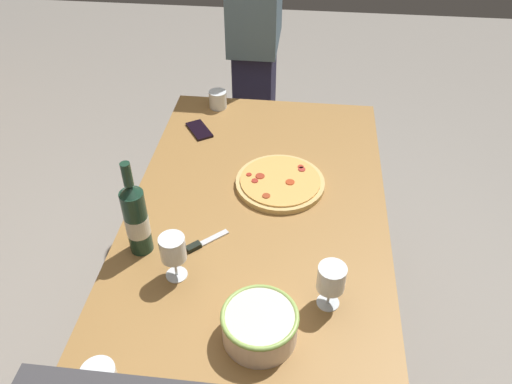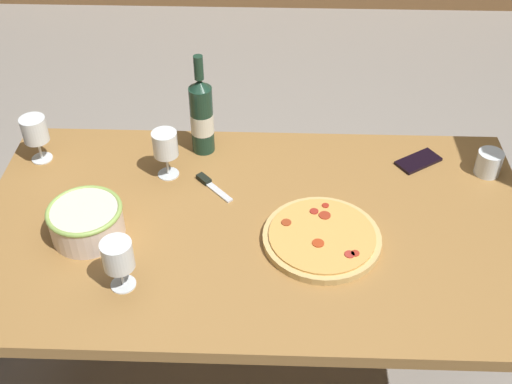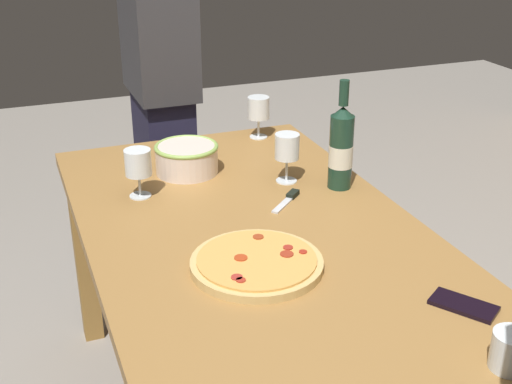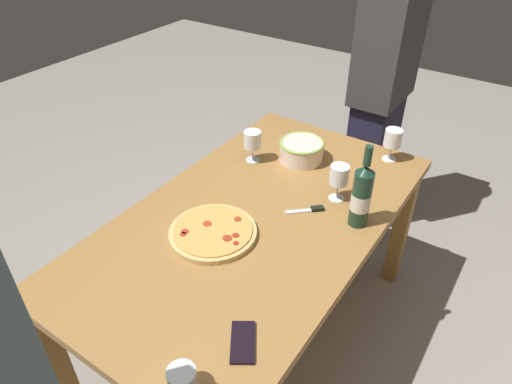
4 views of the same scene
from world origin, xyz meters
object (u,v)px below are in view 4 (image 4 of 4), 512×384
object	(u,v)px
wine_glass_far_left	(339,176)
cell_phone	(243,342)
pizza	(213,232)
pizza_knife	(310,210)
person_guest_left	(381,94)
wine_glass_by_bottle	(253,141)
dining_table	(256,234)
cup_amber	(182,381)
serving_bowl	(302,150)
wine_glass_near_pizza	(393,139)
wine_bottle	(362,195)

from	to	relation	value
wine_glass_far_left	cell_phone	bearing A→B (deg)	6.40
pizza	cell_phone	size ratio (longest dim) A/B	2.28
pizza_knife	person_guest_left	bearing A→B (deg)	-172.88
wine_glass_by_bottle	cell_phone	bearing A→B (deg)	32.90
dining_table	pizza	xyz separation A→B (m)	(0.18, -0.07, 0.11)
cup_amber	wine_glass_far_left	bearing A→B (deg)	-177.59
serving_bowl	person_guest_left	world-z (taller)	person_guest_left
cup_amber	cell_phone	xyz separation A→B (m)	(-0.20, 0.05, -0.03)
dining_table	pizza	distance (m)	0.22
dining_table	cup_amber	size ratio (longest dim) A/B	20.31
wine_glass_near_pizza	wine_glass_by_bottle	distance (m)	0.64
wine_bottle	person_guest_left	bearing A→B (deg)	-162.47
wine_glass_near_pizza	serving_bowl	bearing A→B (deg)	-55.59
dining_table	wine_glass_near_pizza	distance (m)	0.78
wine_glass_near_pizza	cup_amber	xyz separation A→B (m)	(1.41, -0.02, -0.07)
pizza	wine_glass_far_left	distance (m)	0.55
dining_table	pizza_knife	distance (m)	0.24
dining_table	person_guest_left	distance (m)	1.20
wine_bottle	cell_phone	world-z (taller)	wine_bottle
wine_glass_far_left	cup_amber	xyz separation A→B (m)	(1.00, 0.04, -0.07)
wine_glass_far_left	dining_table	bearing A→B (deg)	-36.91
wine_glass_far_left	cup_amber	bearing A→B (deg)	2.41
wine_bottle	wine_glass_near_pizza	xyz separation A→B (m)	(-0.52, -0.07, -0.02)
wine_glass_by_bottle	pizza_knife	size ratio (longest dim) A/B	1.16
pizza_knife	cup_amber	bearing A→B (deg)	6.16
pizza	cup_amber	size ratio (longest dim) A/B	4.17
serving_bowl	wine_glass_far_left	bearing A→B (deg)	55.87
wine_glass_near_pizza	cup_amber	size ratio (longest dim) A/B	1.97
wine_glass_near_pizza	wine_glass_far_left	bearing A→B (deg)	-9.07
pizza_knife	cell_phone	bearing A→B (deg)	12.01
wine_glass_near_pizza	wine_glass_by_bottle	world-z (taller)	wine_glass_near_pizza
pizza	cup_amber	bearing A→B (deg)	31.29
pizza_knife	wine_glass_by_bottle	bearing A→B (deg)	-114.83
wine_glass_by_bottle	person_guest_left	size ratio (longest dim) A/B	0.09
dining_table	person_guest_left	world-z (taller)	person_guest_left
cup_amber	person_guest_left	world-z (taller)	person_guest_left
wine_bottle	wine_glass_near_pizza	distance (m)	0.52
pizza_knife	dining_table	bearing A→B (deg)	-47.61
serving_bowl	wine_glass_near_pizza	size ratio (longest dim) A/B	1.34
wine_bottle	wine_glass_far_left	size ratio (longest dim) A/B	2.15
wine_glass_by_bottle	cup_amber	xyz separation A→B (m)	(1.05, 0.50, -0.06)
wine_glass_by_bottle	wine_bottle	bearing A→B (deg)	75.71
pizza	wine_glass_far_left	xyz separation A→B (m)	(-0.47, 0.28, 0.10)
cell_phone	pizza_knife	xyz separation A→B (m)	(-0.66, -0.14, 0.00)
dining_table	person_guest_left	xyz separation A→B (m)	(-1.19, 0.03, 0.18)
pizza_knife	wine_glass_far_left	bearing A→B (deg)	159.32
pizza_knife	person_guest_left	size ratio (longest dim) A/B	0.08
wine_glass_near_pizza	wine_glass_far_left	size ratio (longest dim) A/B	0.98
cell_phone	pizza_knife	bearing A→B (deg)	-111.71
pizza_knife	serving_bowl	bearing A→B (deg)	-145.20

